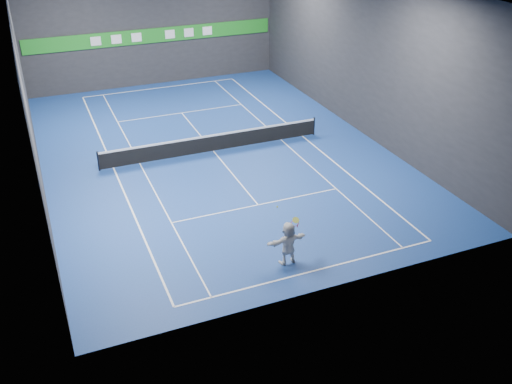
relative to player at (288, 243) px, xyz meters
name	(u,v)px	position (x,y,z in m)	size (l,w,h in m)	color
ground	(214,151)	(0.66, 10.99, -0.90)	(26.00, 26.00, 0.00)	navy
wall_back	(152,21)	(0.66, 23.99, 3.60)	(18.00, 0.10, 9.00)	#262629
wall_front	(335,179)	(0.66, -2.01, 3.60)	(18.00, 0.10, 9.00)	#262629
wall_left	(25,94)	(-8.34, 10.99, 3.60)	(0.10, 26.00, 9.00)	#262629
wall_right	(361,54)	(9.66, 10.99, 3.60)	(0.10, 26.00, 9.00)	#262629
baseline_near	(313,271)	(0.66, -0.90, -0.90)	(10.98, 0.08, 0.01)	white
baseline_far	(161,88)	(0.66, 22.88, -0.90)	(10.98, 0.08, 0.01)	white
sideline_doubles_left	(114,168)	(-4.83, 10.99, -0.90)	(0.08, 23.78, 0.01)	white
sideline_doubles_right	(303,136)	(6.15, 10.99, -0.90)	(0.08, 23.78, 0.01)	white
sideline_singles_left	(140,164)	(-3.45, 10.99, -0.90)	(0.06, 23.78, 0.01)	white
sideline_singles_right	(281,140)	(4.77, 10.99, -0.90)	(0.06, 23.78, 0.01)	white
service_line_near	(258,205)	(0.66, 4.59, -0.90)	(8.23, 0.06, 0.01)	white
service_line_far	(182,113)	(0.66, 17.39, -0.90)	(8.23, 0.06, 0.01)	white
center_service_line	(214,151)	(0.66, 10.99, -0.90)	(0.06, 12.80, 0.01)	white
player	(288,243)	(0.00, 0.00, 0.00)	(1.67, 0.53, 1.80)	silver
tennis_ball	(277,207)	(-0.42, 0.16, 1.63)	(0.07, 0.07, 0.07)	#E5FA29
tennis_net	(213,142)	(0.66, 10.99, -0.36)	(12.50, 0.10, 1.07)	black
sponsor_banner	(153,36)	(0.66, 23.92, 2.60)	(17.64, 0.11, 1.00)	#1D8921
tennis_racket	(295,224)	(0.29, 0.05, 0.77)	(0.43, 0.39, 0.73)	red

